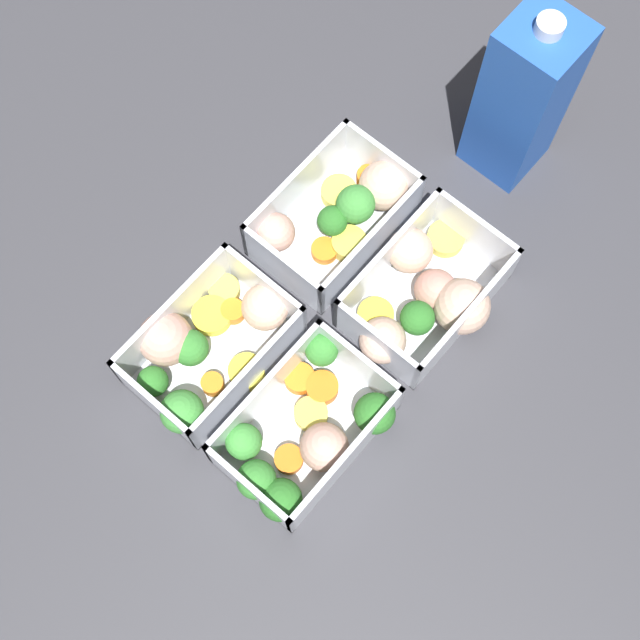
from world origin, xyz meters
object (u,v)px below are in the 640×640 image
Objects in this scene: container_near_left at (306,435)px; container_far_right at (342,212)px; container_near_right at (426,296)px; container_far_left at (205,347)px; juice_carton at (523,98)px.

container_far_right is (0.18, 0.11, -0.00)m from container_near_left.
container_near_right is 0.21m from container_far_left.
juice_carton reaches higher than container_far_right.
container_near_left and container_near_right have the same top height.
juice_carton is (0.18, 0.04, 0.07)m from container_near_right.
container_far_left is 1.01× the size of container_far_right.
container_near_right is at bearing -97.94° from container_far_right.
container_far_right is (0.18, -0.01, -0.00)m from container_far_left.
container_near_left is at bearing -172.99° from juice_carton.
container_far_left is 0.83× the size of juice_carton.
container_near_left is 0.77× the size of juice_carton.
container_far_left is (-0.17, 0.12, -0.00)m from container_near_right.
container_far_left is 0.18m from container_far_right.
container_far_right is at bearing 156.41° from juice_carton.
container_near_left is 0.17m from container_near_right.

